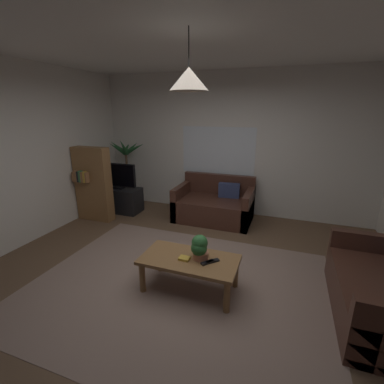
{
  "coord_description": "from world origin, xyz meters",
  "views": [
    {
      "loc": [
        1.1,
        -2.75,
        2.04
      ],
      "look_at": [
        0.0,
        0.3,
        1.05
      ],
      "focal_mm": 25.18,
      "sensor_mm": 36.0,
      "label": 1
    }
  ],
  "objects_px": {
    "pendant_lamp": "(189,79)",
    "bookshelf_corner": "(93,184)",
    "potted_palm_corner": "(127,174)",
    "couch_under_window": "(214,206)",
    "remote_on_table_0": "(208,262)",
    "book_on_table_0": "(184,258)",
    "tv": "(117,176)",
    "coffee_table": "(189,263)",
    "remote_on_table_1": "(212,261)",
    "tv_stand": "(120,200)",
    "potted_plant_on_table": "(200,247)"
  },
  "relations": [
    {
      "from": "pendant_lamp",
      "to": "bookshelf_corner",
      "type": "bearing_deg",
      "value": 150.3
    },
    {
      "from": "potted_palm_corner",
      "to": "bookshelf_corner",
      "type": "xyz_separation_m",
      "value": [
        -0.11,
        -0.99,
        0.03
      ]
    },
    {
      "from": "couch_under_window",
      "to": "remote_on_table_0",
      "type": "height_order",
      "value": "couch_under_window"
    },
    {
      "from": "book_on_table_0",
      "to": "tv",
      "type": "bearing_deg",
      "value": 138.73
    },
    {
      "from": "coffee_table",
      "to": "remote_on_table_1",
      "type": "relative_size",
      "value": 6.98
    },
    {
      "from": "remote_on_table_1",
      "to": "coffee_table",
      "type": "bearing_deg",
      "value": 47.74
    },
    {
      "from": "tv_stand",
      "to": "potted_palm_corner",
      "type": "bearing_deg",
      "value": 99.07
    },
    {
      "from": "book_on_table_0",
      "to": "remote_on_table_1",
      "type": "relative_size",
      "value": 0.76
    },
    {
      "from": "tv_stand",
      "to": "couch_under_window",
      "type": "bearing_deg",
      "value": 6.97
    },
    {
      "from": "remote_on_table_1",
      "to": "potted_plant_on_table",
      "type": "relative_size",
      "value": 0.55
    },
    {
      "from": "pendant_lamp",
      "to": "book_on_table_0",
      "type": "bearing_deg",
      "value": -135.24
    },
    {
      "from": "coffee_table",
      "to": "book_on_table_0",
      "type": "distance_m",
      "value": 0.1
    },
    {
      "from": "tv_stand",
      "to": "bookshelf_corner",
      "type": "bearing_deg",
      "value": -109.21
    },
    {
      "from": "tv",
      "to": "remote_on_table_1",
      "type": "bearing_deg",
      "value": -36.77
    },
    {
      "from": "coffee_table",
      "to": "remote_on_table_1",
      "type": "distance_m",
      "value": 0.28
    },
    {
      "from": "coffee_table",
      "to": "pendant_lamp",
      "type": "bearing_deg",
      "value": -153.43
    },
    {
      "from": "remote_on_table_0",
      "to": "bookshelf_corner",
      "type": "height_order",
      "value": "bookshelf_corner"
    },
    {
      "from": "tv",
      "to": "pendant_lamp",
      "type": "xyz_separation_m",
      "value": [
        2.28,
        -1.92,
        1.55
      ]
    },
    {
      "from": "book_on_table_0",
      "to": "coffee_table",
      "type": "bearing_deg",
      "value": 44.76
    },
    {
      "from": "remote_on_table_0",
      "to": "potted_palm_corner",
      "type": "height_order",
      "value": "potted_palm_corner"
    },
    {
      "from": "book_on_table_0",
      "to": "remote_on_table_0",
      "type": "xyz_separation_m",
      "value": [
        0.27,
        0.01,
        -0.0
      ]
    },
    {
      "from": "potted_plant_on_table",
      "to": "tv",
      "type": "relative_size",
      "value": 0.35
    },
    {
      "from": "bookshelf_corner",
      "to": "pendant_lamp",
      "type": "bearing_deg",
      "value": -29.7
    },
    {
      "from": "couch_under_window",
      "to": "book_on_table_0",
      "type": "bearing_deg",
      "value": -83.51
    },
    {
      "from": "book_on_table_0",
      "to": "tv_stand",
      "type": "xyz_separation_m",
      "value": [
        -2.24,
        1.99,
        -0.17
      ]
    },
    {
      "from": "remote_on_table_1",
      "to": "tv",
      "type": "bearing_deg",
      "value": 8.58
    },
    {
      "from": "book_on_table_0",
      "to": "bookshelf_corner",
      "type": "bearing_deg",
      "value": 149.06
    },
    {
      "from": "couch_under_window",
      "to": "bookshelf_corner",
      "type": "height_order",
      "value": "bookshelf_corner"
    },
    {
      "from": "couch_under_window",
      "to": "coffee_table",
      "type": "xyz_separation_m",
      "value": [
        0.3,
        -2.18,
        0.07
      ]
    },
    {
      "from": "coffee_table",
      "to": "pendant_lamp",
      "type": "height_order",
      "value": "pendant_lamp"
    },
    {
      "from": "couch_under_window",
      "to": "book_on_table_0",
      "type": "distance_m",
      "value": 2.25
    },
    {
      "from": "bookshelf_corner",
      "to": "potted_plant_on_table",
      "type": "bearing_deg",
      "value": -28.12
    },
    {
      "from": "remote_on_table_1",
      "to": "potted_plant_on_table",
      "type": "xyz_separation_m",
      "value": [
        -0.16,
        0.02,
        0.14
      ]
    },
    {
      "from": "potted_plant_on_table",
      "to": "remote_on_table_0",
      "type": "bearing_deg",
      "value": -27.63
    },
    {
      "from": "tv_stand",
      "to": "coffee_table",
      "type": "bearing_deg",
      "value": -40.37
    },
    {
      "from": "potted_plant_on_table",
      "to": "pendant_lamp",
      "type": "height_order",
      "value": "pendant_lamp"
    },
    {
      "from": "book_on_table_0",
      "to": "pendant_lamp",
      "type": "height_order",
      "value": "pendant_lamp"
    },
    {
      "from": "book_on_table_0",
      "to": "bookshelf_corner",
      "type": "relative_size",
      "value": 0.09
    },
    {
      "from": "pendant_lamp",
      "to": "potted_plant_on_table",
      "type": "bearing_deg",
      "value": 14.54
    },
    {
      "from": "tv",
      "to": "potted_palm_corner",
      "type": "relative_size",
      "value": 0.55
    },
    {
      "from": "potted_plant_on_table",
      "to": "tv_stand",
      "type": "height_order",
      "value": "potted_plant_on_table"
    },
    {
      "from": "coffee_table",
      "to": "potted_plant_on_table",
      "type": "distance_m",
      "value": 0.24
    },
    {
      "from": "coffee_table",
      "to": "potted_plant_on_table",
      "type": "height_order",
      "value": "potted_plant_on_table"
    },
    {
      "from": "coffee_table",
      "to": "remote_on_table_0",
      "type": "xyz_separation_m",
      "value": [
        0.23,
        -0.03,
        0.08
      ]
    },
    {
      "from": "book_on_table_0",
      "to": "pendant_lamp",
      "type": "bearing_deg",
      "value": 44.76
    },
    {
      "from": "book_on_table_0",
      "to": "tv_stand",
      "type": "height_order",
      "value": "tv_stand"
    },
    {
      "from": "remote_on_table_1",
      "to": "tv_stand",
      "type": "distance_m",
      "value": 3.21
    },
    {
      "from": "tv",
      "to": "bookshelf_corner",
      "type": "distance_m",
      "value": 0.55
    },
    {
      "from": "couch_under_window",
      "to": "potted_plant_on_table",
      "type": "xyz_separation_m",
      "value": [
        0.41,
        -2.16,
        0.28
      ]
    },
    {
      "from": "tv_stand",
      "to": "potted_palm_corner",
      "type": "relative_size",
      "value": 0.59
    }
  ]
}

